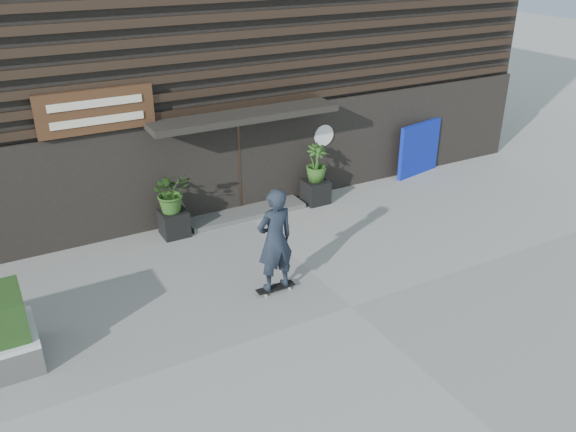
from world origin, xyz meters
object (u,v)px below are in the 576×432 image
planter_pot_right (316,192)px  blue_tarp (419,149)px  planter_pot_left (174,223)px  skateboarder (275,240)px

planter_pot_right → blue_tarp: blue_tarp is taller
planter_pot_left → skateboarder: size_ratio=0.28×
planter_pot_left → planter_pot_right: (3.80, 0.00, 0.00)m
planter_pot_right → blue_tarp: (3.63, 0.30, 0.46)m
planter_pot_right → skateboarder: (-2.88, -3.24, 0.82)m
planter_pot_left → planter_pot_right: same height
planter_pot_right → skateboarder: size_ratio=0.28×
planter_pot_right → skateboarder: 4.41m
blue_tarp → planter_pot_left: bearing=170.7°
planter_pot_left → skateboarder: (0.92, -3.24, 0.82)m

